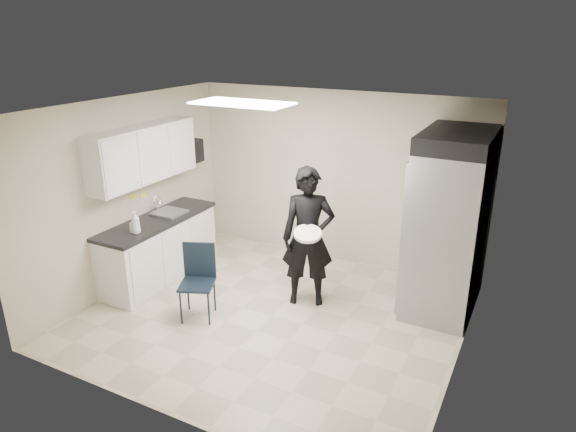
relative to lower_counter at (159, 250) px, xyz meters
The scene contains 21 objects.
floor 2.01m from the lower_counter, ahead, with size 4.50×4.50×0.00m, color #B7AA90.
ceiling 2.92m from the lower_counter, ahead, with size 4.50×4.50×0.00m, color white.
back_wall 2.79m from the lower_counter, 42.71° to the left, with size 4.50×4.50×0.00m, color #BCB49B.
left_wall 0.94m from the lower_counter, 146.31° to the right, with size 4.00×4.00×0.00m, color #BCB49B.
right_wall 4.29m from the lower_counter, ahead, with size 4.00×4.00×0.00m, color #BCB49B.
ceiling_panel 2.54m from the lower_counter, ahead, with size 1.20×0.60×0.02m, color white.
lower_counter is the anchor object (origin of this frame).
countertop 0.46m from the lower_counter, 90.00° to the left, with size 0.64×1.95×0.05m, color black.
sink 0.51m from the lower_counter, 85.43° to the left, with size 0.42×0.40×0.14m, color gray.
faucet 0.67m from the lower_counter, 125.75° to the left, with size 0.02×0.02×0.24m, color silver.
upper_cabinets 1.40m from the lower_counter, behind, with size 0.35×1.80×0.75m, color silver.
towel_dispenser 1.67m from the lower_counter, 99.38° to the left, with size 0.22×0.30×0.35m, color black.
notice_sticker_left 0.85m from the lower_counter, 161.21° to the right, with size 0.00×0.12×0.07m, color yellow.
notice_sticker_right 0.81m from the lower_counter, 161.21° to the left, with size 0.00×0.12×0.07m, color yellow.
commercial_fridge 3.98m from the lower_counter, 15.88° to the left, with size 0.80×1.35×2.10m, color gray.
fridge_compressor 4.31m from the lower_counter, 15.88° to the left, with size 0.80×1.35×0.20m, color black.
folding_chair 1.32m from the lower_counter, 29.31° to the right, with size 0.41×0.41×0.91m, color black.
man_tuxedo 2.27m from the lower_counter, ahead, with size 0.67×0.45×1.83m, color black.
bucket_lid 2.38m from the lower_counter, ahead, with size 0.34×0.34×0.04m, color white.
soap_bottle_a 0.83m from the lower_counter, 77.17° to the right, with size 0.11×0.11×0.30m, color white.
soap_bottle_b 0.79m from the lower_counter, 80.06° to the right, with size 0.09×0.10×0.21m, color #A4A6B0.
Camera 1 is at (2.77, -4.93, 3.44)m, focal length 32.00 mm.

